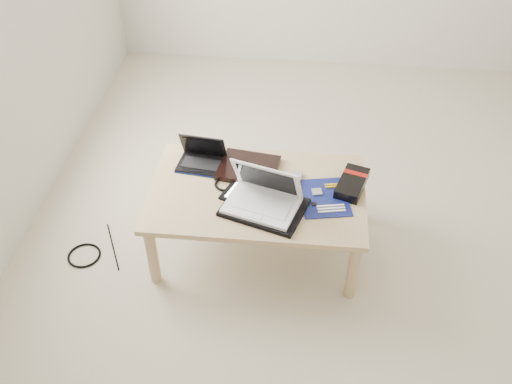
# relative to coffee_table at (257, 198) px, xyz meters

# --- Properties ---
(ground) EXTENTS (4.00, 4.00, 0.00)m
(ground) POSITION_rel_coffee_table_xyz_m (0.68, 0.13, -0.35)
(ground) COLOR beige
(ground) RESTS_ON ground
(coffee_table) EXTENTS (1.10, 0.70, 0.40)m
(coffee_table) POSITION_rel_coffee_table_xyz_m (0.00, 0.00, 0.00)
(coffee_table) COLOR tan
(coffee_table) RESTS_ON ground
(book) EXTENTS (0.34, 0.29, 0.03)m
(book) POSITION_rel_coffee_table_xyz_m (-0.06, 0.16, 0.06)
(book) COLOR black
(book) RESTS_ON coffee_table
(netbook) EXTENTS (0.26, 0.21, 0.17)m
(netbook) POSITION_rel_coffee_table_xyz_m (-0.32, 0.19, 0.08)
(netbook) COLOR black
(netbook) RESTS_ON coffee_table
(tablet) EXTENTS (0.30, 0.27, 0.01)m
(tablet) POSITION_rel_coffee_table_xyz_m (-0.04, -0.04, 0.06)
(tablet) COLOR black
(tablet) RESTS_ON coffee_table
(remote) EXTENTS (0.10, 0.25, 0.02)m
(remote) POSITION_rel_coffee_table_xyz_m (0.18, 0.04, 0.06)
(remote) COLOR #B2B2B6
(remote) RESTS_ON coffee_table
(neoprene_sleeve) EXTENTS (0.46, 0.39, 0.02)m
(neoprene_sleeve) POSITION_rel_coffee_table_xyz_m (0.05, -0.13, 0.06)
(neoprene_sleeve) COLOR black
(neoprene_sleeve) RESTS_ON coffee_table
(white_laptop) EXTENTS (0.40, 0.33, 0.23)m
(white_laptop) POSITION_rel_coffee_table_xyz_m (0.04, -0.12, 0.12)
(white_laptop) COLOR white
(white_laptop) RESTS_ON neoprene_sleeve
(motherboard) EXTENTS (0.29, 0.33, 0.01)m
(motherboard) POSITION_rel_coffee_table_xyz_m (0.34, -0.02, 0.05)
(motherboard) COLOR #0B0F49
(motherboard) RESTS_ON coffee_table
(gpu_box) EXTENTS (0.19, 0.27, 0.05)m
(gpu_box) POSITION_rel_coffee_table_xyz_m (0.48, 0.07, 0.08)
(gpu_box) COLOR black
(gpu_box) RESTS_ON coffee_table
(cable_coil) EXTENTS (0.12, 0.12, 0.01)m
(cable_coil) POSITION_rel_coffee_table_xyz_m (-0.17, 0.03, 0.06)
(cable_coil) COLOR black
(cable_coil) RESTS_ON coffee_table
(floor_cable_coil) EXTENTS (0.18, 0.18, 0.01)m
(floor_cable_coil) POSITION_rel_coffee_table_xyz_m (-0.93, -0.18, -0.35)
(floor_cable_coil) COLOR black
(floor_cable_coil) RESTS_ON ground
(floor_cable_trail) EXTENTS (0.17, 0.33, 0.01)m
(floor_cable_trail) POSITION_rel_coffee_table_xyz_m (-0.79, -0.10, -0.35)
(floor_cable_trail) COLOR black
(floor_cable_trail) RESTS_ON ground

